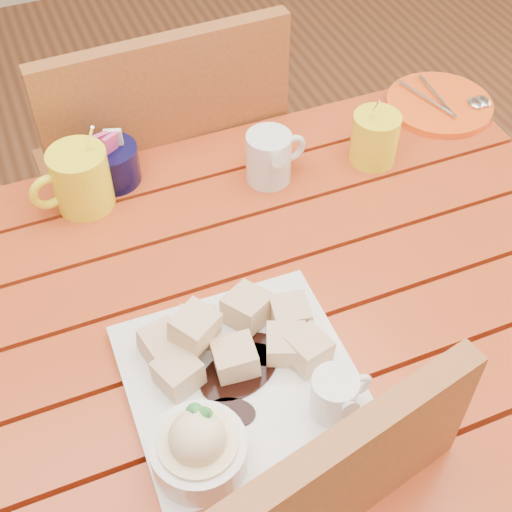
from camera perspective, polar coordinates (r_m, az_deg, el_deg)
name	(u,v)px	position (r m, az deg, el deg)	size (l,w,h in m)	color
table	(238,353)	(1.11, -1.49, -7.79)	(1.20, 0.79, 0.75)	#A13214
dessert_plate	(234,389)	(0.91, -1.77, -10.59)	(0.30, 0.30, 0.12)	white
coffee_mug_left	(79,179)	(1.16, -13.96, 5.99)	(0.13, 0.09, 0.16)	yellow
coffee_mug_right	(376,137)	(1.24, 9.55, 9.40)	(0.11, 0.08, 0.13)	yellow
cream_pitcher	(270,156)	(1.18, 1.16, 7.98)	(0.11, 0.09, 0.09)	white
sugar_caddy	(111,163)	(1.21, -11.49, 7.29)	(0.09, 0.09, 0.10)	black
orange_saucer	(440,104)	(1.41, 14.53, 11.69)	(0.20, 0.20, 0.02)	#FF5716
chair_far	(162,188)	(1.54, -7.51, 5.38)	(0.46, 0.46, 0.95)	brown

